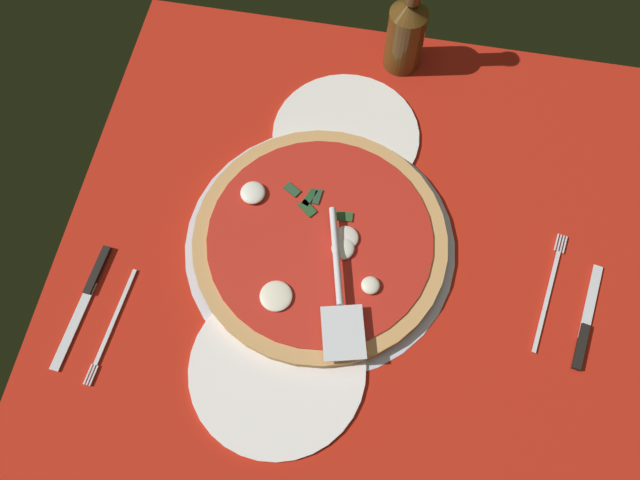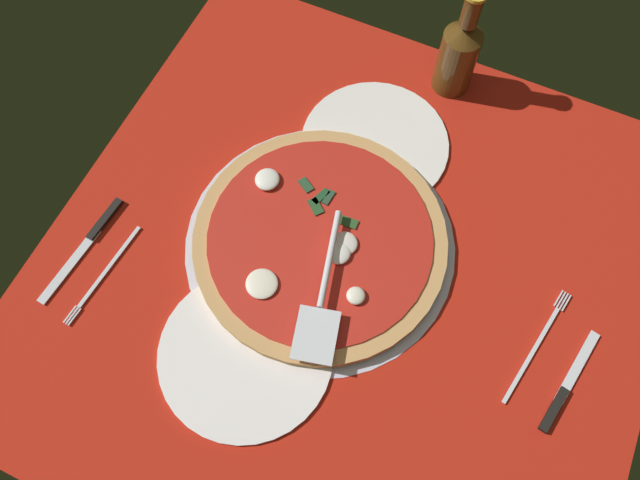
{
  "view_description": "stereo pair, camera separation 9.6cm",
  "coord_description": "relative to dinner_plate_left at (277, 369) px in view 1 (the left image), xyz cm",
  "views": [
    {
      "loc": [
        -35.37,
        -0.83,
        89.75
      ],
      "look_at": [
        2.17,
        5.95,
        2.0
      ],
      "focal_mm": 34.83,
      "sensor_mm": 36.0,
      "label": 1
    },
    {
      "loc": [
        -32.51,
        -9.95,
        89.75
      ],
      "look_at": [
        2.17,
        5.95,
        2.0
      ],
      "focal_mm": 34.83,
      "sensor_mm": 36.0,
      "label": 2
    }
  ],
  "objects": [
    {
      "name": "place_setting_far",
      "position": [
        3.84,
        28.14,
        -0.14
      ],
      "size": [
        21.02,
        13.5,
        1.4
      ],
      "rotation": [
        0.0,
        0.0,
        3.05
      ],
      "color": "white",
      "rests_on": "ground_plane"
    },
    {
      "name": "place_setting_near",
      "position": [
        16.5,
        -40.88,
        -0.16
      ],
      "size": [
        23.35,
        17.23,
        1.4
      ],
      "rotation": [
        0.0,
        0.0,
        -0.19
      ],
      "color": "white",
      "rests_on": "ground_plane"
    },
    {
      "name": "dinner_plate_left",
      "position": [
        0.0,
        0.0,
        0.0
      ],
      "size": [
        25.56,
        25.56,
        1.0
      ],
      "primitive_type": "cylinder",
      "color": "white",
      "rests_on": "ground_plane"
    },
    {
      "name": "pizza_server",
      "position": [
        11.8,
        -6.89,
        3.93
      ],
      "size": [
        23.56,
        9.04,
        1.0
      ],
      "rotation": [
        0.0,
        0.0,
        3.38
      ],
      "color": "silver",
      "rests_on": "pizza"
    },
    {
      "name": "ground_plane",
      "position": [
        18.18,
        -8.51,
        -0.9
      ],
      "size": [
        92.17,
        92.17,
        0.8
      ],
      "primitive_type": "cube",
      "color": "#B41F11"
    },
    {
      "name": "pizza_pan",
      "position": [
        20.35,
        -2.57,
        -0.0
      ],
      "size": [
        42.27,
        42.27,
        1.0
      ],
      "primitive_type": "cylinder",
      "color": "silver",
      "rests_on": "ground_plane"
    },
    {
      "name": "pizza",
      "position": [
        20.3,
        -2.51,
        1.45
      ],
      "size": [
        39.34,
        39.34,
        3.1
      ],
      "color": "tan",
      "rests_on": "pizza_pan"
    },
    {
      "name": "beer_bottle",
      "position": [
        57.93,
        -10.51,
        7.91
      ],
      "size": [
        6.53,
        6.53,
        21.37
      ],
      "color": "#533714",
      "rests_on": "ground_plane"
    },
    {
      "name": "dinner_plate_right",
      "position": [
        40.84,
        -3.31,
        0.0
      ],
      "size": [
        24.81,
        24.81,
        1.0
      ],
      "primitive_type": "cylinder",
      "color": "white",
      "rests_on": "ground_plane"
    }
  ]
}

